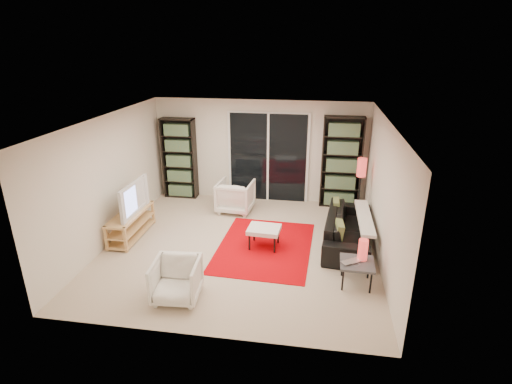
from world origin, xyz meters
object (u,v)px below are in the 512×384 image
at_px(tv_stand, 131,224).
at_px(armchair_back, 236,196).
at_px(sofa, 349,229).
at_px(armchair_front, 176,280).
at_px(floor_lamp, 361,174).
at_px(bookshelf_left, 179,158).
at_px(side_table, 357,264).
at_px(bookshelf_right, 341,163).
at_px(ottoman, 264,230).

height_order(tv_stand, armchair_back, armchair_back).
bearing_deg(sofa, armchair_front, 135.53).
bearing_deg(sofa, floor_lamp, -7.94).
distance_m(bookshelf_left, side_table, 5.22).
relative_size(bookshelf_right, tv_stand, 1.55).
bearing_deg(bookshelf_left, side_table, -39.34).
height_order(bookshelf_right, armchair_front, bookshelf_right).
bearing_deg(bookshelf_right, floor_lamp, -67.70).
relative_size(bookshelf_left, armchair_front, 2.81).
height_order(sofa, ottoman, sofa).
bearing_deg(side_table, sofa, 91.88).
bearing_deg(side_table, bookshelf_left, 140.66).
bearing_deg(armchair_front, armchair_back, 82.32).
bearing_deg(bookshelf_left, armchair_back, -24.47).
relative_size(bookshelf_right, side_table, 3.88).
bearing_deg(sofa, bookshelf_right, 9.18).
xyz_separation_m(bookshelf_right, sofa, (0.11, -1.89, -0.74)).
relative_size(bookshelf_left, floor_lamp, 1.38).
relative_size(bookshelf_right, ottoman, 3.39).
bearing_deg(armchair_back, armchair_front, 91.63).
distance_m(armchair_back, ottoman, 1.82).
bearing_deg(bookshelf_left, sofa, -25.52).
height_order(bookshelf_right, side_table, bookshelf_right).
height_order(bookshelf_left, armchair_front, bookshelf_left).
distance_m(bookshelf_left, bookshelf_right, 3.85).
distance_m(bookshelf_left, floor_lamp, 4.30).
relative_size(sofa, armchair_back, 2.68).
height_order(ottoman, floor_lamp, floor_lamp).
xyz_separation_m(bookshelf_left, ottoman, (2.39, -2.29, -0.63)).
distance_m(bookshelf_right, ottoman, 2.80).
bearing_deg(tv_stand, bookshelf_right, 28.71).
bearing_deg(armchair_back, ottoman, 123.62).
height_order(bookshelf_left, tv_stand, bookshelf_left).
relative_size(bookshelf_left, tv_stand, 1.44).
bearing_deg(sofa, bookshelf_left, 70.29).
bearing_deg(sofa, tv_stand, 100.71).
distance_m(ottoman, side_table, 1.89).
xyz_separation_m(bookshelf_right, ottoman, (-1.46, -2.29, -0.70)).
bearing_deg(ottoman, sofa, 14.35).
relative_size(bookshelf_right, floor_lamp, 1.49).
bearing_deg(armchair_front, bookshelf_left, 103.58).
bearing_deg(bookshelf_right, side_table, -87.27).
height_order(tv_stand, sofa, sofa).
distance_m(armchair_front, side_table, 2.80).
bearing_deg(sofa, ottoman, 110.16).
bearing_deg(armchair_front, floor_lamp, 43.64).
height_order(bookshelf_left, floor_lamp, bookshelf_left).
bearing_deg(ottoman, armchair_front, -120.90).
bearing_deg(armchair_front, ottoman, 54.74).
xyz_separation_m(tv_stand, side_table, (4.27, -1.03, 0.10)).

